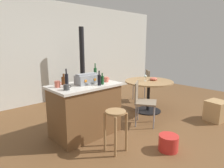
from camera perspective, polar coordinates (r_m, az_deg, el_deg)
name	(u,v)px	position (r m, az deg, el deg)	size (l,w,h in m)	color
ground_plane	(134,130)	(3.74, 6.58, -13.40)	(8.80, 8.80, 0.00)	brown
back_wall	(57,52)	(5.70, -16.06, 9.08)	(8.00, 0.10, 2.70)	beige
kitchen_island	(85,109)	(3.45, -7.89, -7.47)	(1.19, 0.72, 0.91)	brown
wooden_stool	(116,123)	(2.90, 1.08, -11.35)	(0.30, 0.30, 0.63)	#A37A4C
dining_table	(149,88)	(4.59, 10.76, -1.15)	(1.11, 1.11, 0.74)	black
folding_chair_near	(142,100)	(3.85, 8.94, -4.60)	(0.55, 0.55, 0.86)	#7F705B
folding_chair_far	(143,83)	(5.41, 9.16, 0.34)	(0.56, 0.56, 0.87)	#7F705B
wood_stove	(83,83)	(5.43, -8.57, 0.28)	(0.44, 0.45, 2.02)	black
toolbox	(87,79)	(3.36, -7.47, 1.48)	(0.39, 0.22, 0.18)	gray
bottle_0	(95,74)	(3.69, -4.97, 3.08)	(0.06, 0.06, 0.32)	#194C23
bottle_1	(67,80)	(3.16, -13.27, 1.14)	(0.06, 0.06, 0.30)	black
bottle_2	(102,80)	(3.30, -2.90, 1.21)	(0.06, 0.06, 0.20)	#194C23
bottle_3	(99,80)	(3.22, -3.80, 1.28)	(0.06, 0.06, 0.25)	black
bottle_4	(64,81)	(3.36, -14.07, 1.01)	(0.08, 0.08, 0.19)	#603314
cup_0	(67,87)	(2.98, -13.29, -0.96)	(0.13, 0.09, 0.08)	#383838
cup_1	(57,84)	(3.20, -15.81, -0.02)	(0.12, 0.09, 0.10)	#DB6651
cup_2	(106,79)	(3.49, -1.68, 1.34)	(0.12, 0.08, 0.09)	#DB6651
cup_3	(98,79)	(3.57, -4.09, 1.63)	(0.12, 0.08, 0.10)	#383838
wine_glass	(145,76)	(4.50, 9.79, 2.22)	(0.07, 0.07, 0.14)	silver
serving_bowl	(154,79)	(4.64, 12.18, 1.52)	(0.18, 0.18, 0.07)	#DB6651
cardboard_box	(216,111)	(4.63, 28.38, -6.94)	(0.40, 0.36, 0.42)	tan
plastic_bucket	(168,143)	(3.18, 16.33, -16.33)	(0.30, 0.30, 0.24)	red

